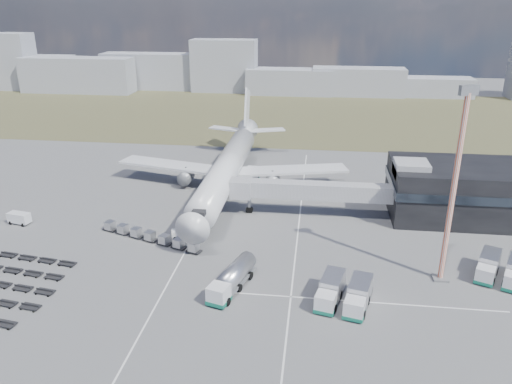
# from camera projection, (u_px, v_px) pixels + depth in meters

# --- Properties ---
(ground) EXTENTS (420.00, 420.00, 0.00)m
(ground) POSITION_uv_depth(u_px,v_px,m) (193.00, 262.00, 78.61)
(ground) COLOR #565659
(ground) RESTS_ON ground
(grass_strip) EXTENTS (420.00, 90.00, 0.01)m
(grass_strip) POSITION_uv_depth(u_px,v_px,m) (267.00, 113.00, 180.35)
(grass_strip) COLOR brown
(grass_strip) RESTS_ON ground
(lane_markings) EXTENTS (47.12, 110.00, 0.01)m
(lane_markings) POSITION_uv_depth(u_px,v_px,m) (256.00, 256.00, 80.24)
(lane_markings) COLOR silver
(lane_markings) RESTS_ON ground
(terminal) EXTENTS (30.40, 16.40, 11.00)m
(terminal) POSITION_uv_depth(u_px,v_px,m) (472.00, 190.00, 93.28)
(terminal) COLOR black
(terminal) RESTS_ON ground
(jet_bridge) EXTENTS (30.30, 3.80, 7.05)m
(jet_bridge) POSITION_uv_depth(u_px,v_px,m) (300.00, 190.00, 93.81)
(jet_bridge) COLOR #939399
(jet_bridge) RESTS_ON ground
(airliner) EXTENTS (51.59, 64.53, 17.62)m
(airliner) POSITION_uv_depth(u_px,v_px,m) (228.00, 166.00, 106.65)
(airliner) COLOR silver
(airliner) RESTS_ON ground
(skyline) EXTENTS (310.76, 25.28, 24.64)m
(skyline) POSITION_uv_depth(u_px,v_px,m) (221.00, 72.00, 218.02)
(skyline) COLOR #9598A2
(skyline) RESTS_ON ground
(fuel_tanker) EXTENTS (5.73, 11.19, 3.51)m
(fuel_tanker) POSITION_uv_depth(u_px,v_px,m) (232.00, 278.00, 70.54)
(fuel_tanker) COLOR silver
(fuel_tanker) RESTS_ON ground
(pushback_tug) EXTENTS (3.56, 2.64, 1.44)m
(pushback_tug) POSITION_uv_depth(u_px,v_px,m) (181.00, 234.00, 86.22)
(pushback_tug) COLOR silver
(pushback_tug) RESTS_ON ground
(utility_van) EXTENTS (4.29, 2.53, 2.17)m
(utility_van) POSITION_uv_depth(u_px,v_px,m) (19.00, 218.00, 91.47)
(utility_van) COLOR silver
(utility_van) RESTS_ON ground
(catering_truck) EXTENTS (3.34, 6.98, 3.11)m
(catering_truck) POSITION_uv_depth(u_px,v_px,m) (251.00, 178.00, 110.79)
(catering_truck) COLOR silver
(catering_truck) RESTS_ON ground
(service_trucks_near) EXTENTS (8.15, 9.09, 3.13)m
(service_trucks_near) POSITION_uv_depth(u_px,v_px,m) (344.00, 293.00, 67.12)
(service_trucks_near) COLOR silver
(service_trucks_near) RESTS_ON ground
(service_trucks_far) EXTENTS (8.84, 9.46, 3.03)m
(service_trucks_far) POSITION_uv_depth(u_px,v_px,m) (502.00, 269.00, 73.18)
(service_trucks_far) COLOR silver
(service_trucks_far) RESTS_ON ground
(uld_row) EXTENTS (19.62, 8.43, 1.58)m
(uld_row) POSITION_uv_depth(u_px,v_px,m) (150.00, 236.00, 84.99)
(uld_row) COLOR black
(uld_row) RESTS_ON ground
(floodlight_mast) EXTENTS (2.69, 2.20, 28.46)m
(floodlight_mast) POSITION_uv_depth(u_px,v_px,m) (454.00, 189.00, 68.64)
(floodlight_mast) COLOR #D04921
(floodlight_mast) RESTS_ON ground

